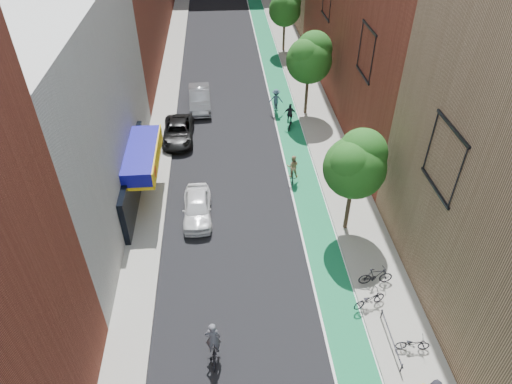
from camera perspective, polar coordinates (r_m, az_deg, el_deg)
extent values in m
cube|color=#126846|center=(40.00, 3.36, 10.99)|extent=(2.00, 68.00, 0.01)
cube|color=gray|center=(39.91, -11.26, 10.35)|extent=(2.00, 68.00, 0.15)
cube|color=gray|center=(40.37, 6.95, 11.15)|extent=(3.00, 68.00, 0.15)
cube|color=silver|center=(28.01, -24.90, 8.58)|extent=(8.00, 20.00, 12.00)
cylinder|color=#332619|center=(26.29, 11.43, -1.88)|extent=(0.24, 0.24, 3.30)
sphere|color=#184412|center=(24.65, 12.21, 2.98)|extent=(3.36, 3.36, 3.36)
sphere|color=#184412|center=(24.61, 13.16, 4.78)|extent=(2.64, 2.64, 2.64)
sphere|color=#184412|center=(24.07, 11.85, 3.47)|extent=(2.40, 2.40, 2.40)
cylinder|color=#332619|center=(37.71, 6.32, 11.98)|extent=(0.24, 0.24, 3.47)
sphere|color=#184412|center=(36.55, 6.64, 16.01)|extent=(3.53, 3.53, 3.53)
sphere|color=#184412|center=(36.62, 7.29, 17.28)|extent=(2.77, 2.77, 2.77)
sphere|color=#184412|center=(36.03, 6.29, 16.57)|extent=(2.52, 2.52, 2.52)
cylinder|color=#332619|center=(50.52, 3.49, 18.88)|extent=(0.24, 0.24, 3.19)
sphere|color=#184412|center=(49.72, 3.62, 21.75)|extent=(3.25, 3.25, 3.25)
sphere|color=#184412|center=(49.87, 4.10, 22.61)|extent=(2.55, 2.55, 2.55)
sphere|color=#184412|center=(49.26, 3.32, 22.17)|extent=(2.32, 2.32, 2.32)
imported|color=white|center=(27.44, -7.36, -1.92)|extent=(1.74, 4.19, 1.42)
imported|color=black|center=(34.96, -9.70, 7.42)|extent=(2.24, 4.83, 1.34)
imported|color=gray|center=(39.25, -7.05, 11.52)|extent=(1.93, 5.00, 1.62)
imported|color=black|center=(21.20, -5.28, -19.15)|extent=(0.61, 1.75, 0.92)
imported|color=#54545C|center=(20.57, -5.42, -17.69)|extent=(0.68, 0.44, 1.85)
imported|color=black|center=(30.27, 4.58, 2.03)|extent=(0.64, 1.54, 0.90)
imported|color=tan|center=(29.94, 4.62, 3.22)|extent=(0.86, 0.71, 1.60)
imported|color=black|center=(36.22, 4.25, 8.57)|extent=(0.93, 1.66, 0.82)
imported|color=black|center=(35.93, 4.29, 9.72)|extent=(1.05, 0.64, 1.66)
imported|color=black|center=(38.25, 2.50, 10.40)|extent=(0.60, 1.51, 0.88)
imported|color=#395667|center=(37.98, 2.51, 11.51)|extent=(1.20, 0.78, 1.74)
imported|color=black|center=(22.30, 19.01, -17.49)|extent=(1.56, 0.67, 0.79)
imported|color=black|center=(24.18, 14.74, -10.11)|extent=(1.77, 0.53, 1.06)
imported|color=black|center=(23.22, 13.99, -12.89)|extent=(1.83, 1.12, 0.91)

